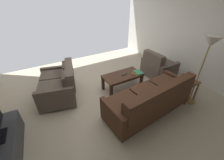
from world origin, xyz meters
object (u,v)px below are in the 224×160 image
at_px(floor_lamp, 209,47).
at_px(tv_stand, 5,146).
at_px(sofa_main, 151,99).
at_px(end_table, 187,85).
at_px(armchair_side, 158,66).
at_px(loveseat_near, 59,84).
at_px(tv_remote, 124,74).
at_px(book_stack, 138,73).
at_px(coffee_table, 123,77).

relative_size(floor_lamp, tv_stand, 1.37).
relative_size(sofa_main, floor_lamp, 1.28).
xyz_separation_m(end_table, armchair_side, (-0.22, -1.19, -0.07)).
bearing_deg(tv_stand, loveseat_near, -135.36).
bearing_deg(armchair_side, sofa_main, 39.70).
bearing_deg(floor_lamp, sofa_main, -11.32).
bearing_deg(tv_remote, sofa_main, 88.89).
xyz_separation_m(end_table, book_stack, (0.73, -1.03, 0.05)).
relative_size(coffee_table, book_stack, 3.43).
height_order(end_table, floor_lamp, floor_lamp).
relative_size(floor_lamp, armchair_side, 1.81).
bearing_deg(tv_stand, book_stack, -171.53).
bearing_deg(armchair_side, loveseat_near, -10.30).
bearing_deg(book_stack, armchair_side, -170.10).
distance_m(sofa_main, book_stack, 1.01).
relative_size(loveseat_near, book_stack, 4.50).
relative_size(end_table, tv_stand, 0.45).
bearing_deg(tv_stand, armchair_side, -171.20).
relative_size(floor_lamp, tv_remote, 10.09).
relative_size(armchair_side, tv_remote, 5.57).
bearing_deg(tv_stand, tv_remote, -167.48).
bearing_deg(loveseat_near, tv_stand, 44.64).
xyz_separation_m(coffee_table, tv_remote, (-0.04, 0.01, 0.08)).
relative_size(end_table, book_stack, 1.75).
xyz_separation_m(end_table, floor_lamp, (-0.06, 0.14, 1.00)).
distance_m(loveseat_near, tv_stand, 1.68).
distance_m(coffee_table, end_table, 1.64).
distance_m(sofa_main, tv_stand, 2.85).
height_order(end_table, tv_remote, end_table).
distance_m(floor_lamp, tv_stand, 4.21).
bearing_deg(floor_lamp, tv_remote, -49.14).
bearing_deg(sofa_main, loveseat_near, -45.39).
xyz_separation_m(tv_stand, book_stack, (-3.18, -0.47, 0.27)).
relative_size(book_stack, tv_remote, 1.91).
distance_m(tv_stand, book_stack, 3.23).
bearing_deg(book_stack, tv_stand, 8.47).
relative_size(loveseat_near, tv_remote, 8.59).
bearing_deg(tv_remote, armchair_side, -179.47).
distance_m(loveseat_near, armchair_side, 2.99).
xyz_separation_m(sofa_main, floor_lamp, (-1.17, 0.23, 1.06)).
xyz_separation_m(end_table, tv_stand, (3.91, -0.55, -0.22)).
height_order(sofa_main, tv_remote, sofa_main).
height_order(sofa_main, book_stack, sofa_main).
relative_size(coffee_table, end_table, 1.96).
bearing_deg(book_stack, floor_lamp, 124.09).
distance_m(end_table, floor_lamp, 1.01).
bearing_deg(end_table, floor_lamp, 113.03).
bearing_deg(tv_remote, tv_stand, 12.52).
distance_m(sofa_main, floor_lamp, 1.60).
xyz_separation_m(floor_lamp, tv_stand, (3.97, -0.70, -1.22)).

